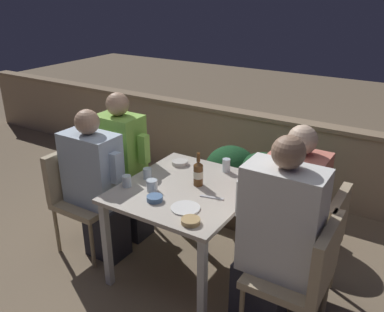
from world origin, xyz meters
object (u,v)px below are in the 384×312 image
at_px(person_green_blouse, 125,166).
at_px(beer_bottle, 198,173).
at_px(chair_left_near, 80,189).
at_px(person_coral_top, 289,213).
at_px(person_white_polo, 275,240).
at_px(potted_plant, 125,145).
at_px(chair_right_near, 305,270).
at_px(person_blue_shirt, 97,186).
at_px(chair_left_far, 109,174).
at_px(chair_right_far, 316,236).

bearing_deg(person_green_blouse, beer_bottle, -6.48).
bearing_deg(chair_left_near, person_coral_top, 12.11).
height_order(person_white_polo, potted_plant, person_white_polo).
xyz_separation_m(chair_right_near, beer_bottle, (-0.91, 0.28, 0.30)).
bearing_deg(person_blue_shirt, chair_left_near, 180.00).
xyz_separation_m(chair_left_near, person_blue_shirt, (0.20, -0.00, 0.09)).
bearing_deg(person_white_polo, chair_left_far, 167.60).
xyz_separation_m(chair_left_far, beer_bottle, (0.98, -0.09, 0.30)).
xyz_separation_m(chair_right_near, person_coral_top, (-0.24, 0.39, 0.12)).
xyz_separation_m(person_white_polo, chair_right_far, (0.16, 0.39, -0.14)).
relative_size(chair_left_far, person_coral_top, 0.67).
bearing_deg(person_coral_top, person_white_polo, -83.68).
xyz_separation_m(beer_bottle, potted_plant, (-1.41, 0.79, -0.33)).
xyz_separation_m(chair_left_near, potted_plant, (-0.42, 1.04, -0.04)).
xyz_separation_m(person_blue_shirt, person_coral_top, (1.45, 0.36, 0.03)).
bearing_deg(chair_left_far, chair_right_near, -11.14).
distance_m(chair_left_far, beer_bottle, 1.03).
xyz_separation_m(person_green_blouse, person_coral_top, (1.45, 0.02, -0.01)).
bearing_deg(chair_left_near, person_green_blouse, 59.05).
xyz_separation_m(person_blue_shirt, potted_plant, (-0.62, 1.04, -0.13)).
xyz_separation_m(chair_left_near, chair_right_far, (1.85, 0.36, 0.00)).
relative_size(person_blue_shirt, chair_left_far, 1.43).
height_order(person_blue_shirt, chair_left_far, person_blue_shirt).
distance_m(chair_right_near, potted_plant, 2.55).
distance_m(person_green_blouse, person_white_polo, 1.54).
bearing_deg(chair_left_far, person_blue_shirt, -59.92).
relative_size(chair_left_far, beer_bottle, 3.40).
bearing_deg(chair_left_far, person_coral_top, 0.54).
relative_size(chair_left_near, chair_right_far, 1.00).
height_order(person_green_blouse, person_coral_top, person_green_blouse).
bearing_deg(person_coral_top, beer_bottle, -171.07).
bearing_deg(beer_bottle, person_coral_top, 8.93).
height_order(chair_left_near, person_coral_top, person_coral_top).
height_order(chair_right_far, potted_plant, chair_right_far).
bearing_deg(chair_left_near, person_blue_shirt, -0.00).
xyz_separation_m(person_white_polo, beer_bottle, (-0.71, 0.28, 0.15)).
xyz_separation_m(chair_left_far, potted_plant, (-0.42, 0.71, -0.04)).
height_order(chair_left_near, chair_left_far, same).
bearing_deg(chair_right_near, beer_bottle, 162.67).
bearing_deg(person_blue_shirt, chair_right_near, -1.11).
distance_m(chair_left_near, potted_plant, 1.13).
xyz_separation_m(person_white_polo, potted_plant, (-2.11, 1.08, -0.18)).
distance_m(chair_right_near, chair_right_far, 0.39).
bearing_deg(potted_plant, person_blue_shirt, -59.39).
bearing_deg(chair_right_far, chair_right_near, -83.96).
xyz_separation_m(chair_left_near, person_white_polo, (1.70, -0.03, 0.14)).
relative_size(person_green_blouse, potted_plant, 1.62).
distance_m(chair_right_far, person_coral_top, 0.23).
bearing_deg(potted_plant, beer_bottle, -29.48).
height_order(person_green_blouse, person_white_polo, person_white_polo).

